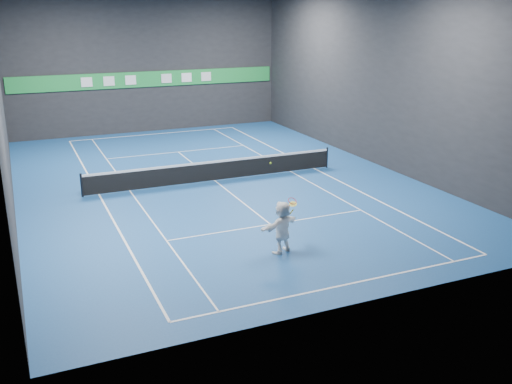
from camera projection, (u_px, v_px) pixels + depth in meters
name	position (u px, v px, depth m)	size (l,w,h in m)	color
ground	(215.00, 181.00, 27.54)	(26.00, 26.00, 0.00)	navy
wall_back	(147.00, 64.00, 37.52)	(18.00, 0.10, 9.00)	black
wall_front	(379.00, 146.00, 14.81)	(18.00, 0.10, 9.00)	black
wall_left	(0.00, 99.00, 22.76)	(0.10, 26.00, 9.00)	black
wall_right	(377.00, 78.00, 29.58)	(0.10, 26.00, 9.00)	black
baseline_near	(347.00, 284.00, 17.15)	(10.98, 0.08, 0.01)	white
baseline_far	(155.00, 134.00, 37.93)	(10.98, 0.08, 0.01)	white
sideline_doubles_left	(99.00, 195.00, 25.46)	(0.08, 23.78, 0.01)	white
sideline_doubles_right	(315.00, 169.00, 29.62)	(0.08, 23.78, 0.01)	white
sideline_singles_left	(130.00, 191.00, 25.98)	(0.06, 23.78, 0.01)	white
sideline_singles_right	(291.00, 172.00, 29.10)	(0.06, 23.78, 0.01)	white
service_line_near	(271.00, 224.00, 21.95)	(8.23, 0.06, 0.01)	white
service_line_far	(178.00, 152.00, 33.13)	(8.23, 0.06, 0.01)	white
center_service_line	(215.00, 181.00, 27.54)	(0.06, 12.80, 0.01)	white
player	(282.00, 227.00, 19.18)	(1.69, 0.54, 1.82)	white
tennis_ball	(271.00, 163.00, 18.38)	(0.07, 0.07, 0.07)	#D0ED27
tennis_net	(215.00, 170.00, 27.38)	(12.50, 0.10, 1.07)	black
sponsor_banner	(149.00, 79.00, 37.77)	(17.64, 0.11, 1.00)	green
tennis_racket	(292.00, 203.00, 19.12)	(0.43, 0.37, 0.61)	red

